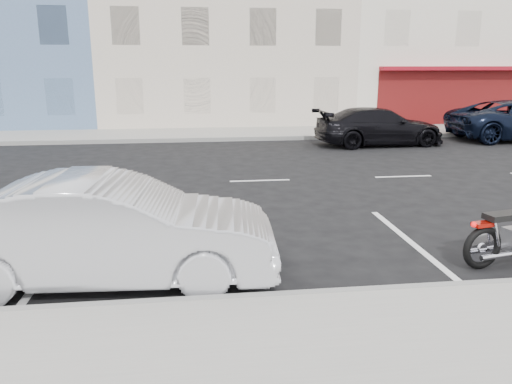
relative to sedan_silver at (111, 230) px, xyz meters
The scene contains 8 objects.
ground 7.78m from the sedan_silver, 50.69° to the left, with size 120.00×120.00×0.00m, color black.
sidewalk_far 14.71m from the sedan_silver, 90.36° to the left, with size 80.00×3.40×0.15m, color gray.
curb_near 1.22m from the sedan_silver, 95.24° to the right, with size 80.00×0.12×0.16m, color gray.
curb_far 13.01m from the sedan_silver, 90.41° to the left, with size 80.00×0.12×0.16m, color gray.
bldg_cream 23.03m from the sedan_silver, 82.57° to the left, with size 12.00×12.00×11.50m, color beige.
bldg_corner 27.93m from the sedan_silver, 54.49° to the left, with size 14.00×12.00×12.50m, color beige.
sedan_silver is the anchor object (origin of this frame).
car_far 14.00m from the sedan_silver, 54.22° to the left, with size 1.98×4.87×1.41m, color black.
Camera 1 is at (-3.71, -12.82, 3.04)m, focal length 35.00 mm.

